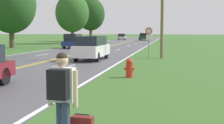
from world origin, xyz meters
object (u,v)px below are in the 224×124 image
(car_dark_green_van_receding, at_px, (144,37))
(car_silver_hatchback_distant, at_px, (122,36))
(tree_behind_sign, at_px, (91,14))
(car_white_suv_mid_near, at_px, (92,47))
(fire_hydrant, at_px, (129,68))
(traffic_sign, at_px, (149,35))
(tree_mid_treeline, at_px, (11,5))
(tree_right_cluster, at_px, (72,13))
(hitchhiker_person, at_px, (62,90))
(car_dark_blue_van_mid_far, at_px, (73,41))

(car_dark_green_van_receding, xyz_separation_m, car_silver_hatchback_distant, (-6.07, 5.20, -0.09))
(tree_behind_sign, xyz_separation_m, car_white_suv_mid_near, (10.79, -40.72, -4.69))
(fire_hydrant, xyz_separation_m, car_white_suv_mid_near, (-3.94, 8.28, 0.49))
(traffic_sign, relative_size, car_dark_green_van_receding, 0.55)
(traffic_sign, xyz_separation_m, tree_mid_treeline, (-18.43, 11.25, 3.66))
(fire_hydrant, relative_size, tree_right_cluster, 0.10)
(tree_behind_sign, distance_m, tree_mid_treeline, 26.45)
(car_white_suv_mid_near, bearing_deg, traffic_sign, 129.60)
(tree_mid_treeline, xyz_separation_m, car_white_suv_mid_near, (14.42, -14.52, -4.59))
(hitchhiker_person, xyz_separation_m, car_dark_green_van_receding, (-4.41, 67.82, -0.20))
(tree_mid_treeline, relative_size, car_dark_blue_van_mid_far, 2.09)
(car_white_suv_mid_near, xyz_separation_m, car_dark_blue_van_mid_far, (-6.43, 15.28, -0.00))
(hitchhiker_person, xyz_separation_m, tree_right_cluster, (-14.88, 46.38, 4.17))
(tree_right_cluster, bearing_deg, fire_hydrant, -68.24)
(tree_behind_sign, height_order, tree_mid_treeline, tree_mid_treeline)
(tree_behind_sign, bearing_deg, car_dark_green_van_receding, 43.72)
(tree_behind_sign, height_order, car_dark_green_van_receding, tree_behind_sign)
(tree_behind_sign, relative_size, tree_right_cluster, 1.05)
(hitchhiker_person, distance_m, tree_behind_sign, 59.99)
(traffic_sign, distance_m, tree_mid_treeline, 21.90)
(hitchhiker_person, bearing_deg, traffic_sign, 4.37)
(car_dark_blue_van_mid_far, bearing_deg, tree_behind_sign, 7.21)
(tree_behind_sign, distance_m, car_dark_green_van_receding, 14.99)
(tree_behind_sign, bearing_deg, car_dark_blue_van_mid_far, -80.27)
(tree_behind_sign, xyz_separation_m, tree_mid_treeline, (-3.63, -26.20, -0.10))
(car_dark_blue_van_mid_far, bearing_deg, tree_mid_treeline, 92.89)
(fire_hydrant, bearing_deg, car_silver_hatchback_distant, 99.33)
(hitchhiker_person, height_order, tree_behind_sign, tree_behind_sign)
(tree_behind_sign, xyz_separation_m, car_silver_hatchback_distant, (4.21, 15.03, -4.83))
(car_dark_blue_van_mid_far, xyz_separation_m, car_silver_hatchback_distant, (-0.15, 40.47, -0.14))
(car_dark_blue_van_mid_far, bearing_deg, tree_right_cluster, 15.70)
(tree_mid_treeline, bearing_deg, car_silver_hatchback_distant, 79.22)
(tree_mid_treeline, bearing_deg, car_dark_blue_van_mid_far, 5.41)
(tree_mid_treeline, bearing_deg, car_dark_green_van_receding, 68.89)
(fire_hydrant, relative_size, tree_mid_treeline, 0.10)
(tree_mid_treeline, height_order, tree_right_cluster, tree_mid_treeline)
(car_white_suv_mid_near, bearing_deg, car_silver_hatchback_distant, -172.91)
(tree_right_cluster, xyz_separation_m, car_dark_blue_van_mid_far, (4.55, -13.83, -4.32))
(tree_right_cluster, xyz_separation_m, car_white_suv_mid_near, (10.98, -29.11, -4.32))
(tree_mid_treeline, distance_m, car_white_suv_mid_near, 20.97)
(hitchhiker_person, xyz_separation_m, traffic_sign, (0.11, 20.54, 0.78))
(hitchhiker_person, height_order, car_dark_blue_van_mid_far, car_dark_blue_van_mid_far)
(car_dark_blue_van_mid_far, bearing_deg, car_white_suv_mid_near, -159.71)
(tree_behind_sign, xyz_separation_m, tree_right_cluster, (-0.19, -11.61, -0.37))
(tree_mid_treeline, distance_m, car_silver_hatchback_distant, 42.23)
(fire_hydrant, bearing_deg, car_dark_blue_van_mid_far, 113.76)
(traffic_sign, bearing_deg, hitchhiker_person, -90.30)
(tree_behind_sign, bearing_deg, tree_mid_treeline, -97.89)
(fire_hydrant, bearing_deg, tree_right_cluster, 111.76)
(hitchhiker_person, height_order, car_white_suv_mid_near, car_white_suv_mid_near)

